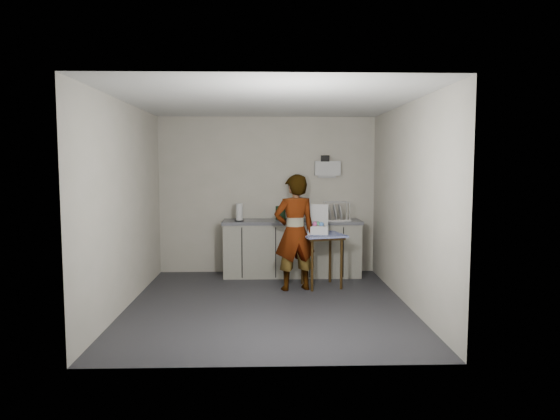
{
  "coord_description": "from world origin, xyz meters",
  "views": [
    {
      "loc": [
        -0.03,
        -6.34,
        1.82
      ],
      "look_at": [
        0.17,
        0.45,
        1.19
      ],
      "focal_mm": 32.0,
      "sensor_mm": 36.0,
      "label": 1
    }
  ],
  "objects_px": {
    "dish_rack": "(336,216)",
    "paper_towel": "(239,213)",
    "bakery_box": "(318,227)",
    "soda_can": "(290,215)",
    "dark_bottle": "(278,213)",
    "side_table": "(322,241)",
    "soap_bottle": "(282,211)",
    "kitchen_counter": "(292,250)",
    "standing_man": "(295,232)"
  },
  "relations": [
    {
      "from": "paper_towel",
      "to": "bakery_box",
      "type": "xyz_separation_m",
      "value": [
        1.2,
        -0.61,
        -0.16
      ]
    },
    {
      "from": "standing_man",
      "to": "dish_rack",
      "type": "relative_size",
      "value": 3.82
    },
    {
      "from": "kitchen_counter",
      "to": "side_table",
      "type": "xyz_separation_m",
      "value": [
        0.4,
        -0.77,
        0.26
      ]
    },
    {
      "from": "soap_bottle",
      "to": "bakery_box",
      "type": "distance_m",
      "value": 0.81
    },
    {
      "from": "dark_bottle",
      "to": "dish_rack",
      "type": "distance_m",
      "value": 0.95
    },
    {
      "from": "dish_rack",
      "to": "soda_can",
      "type": "bearing_deg",
      "value": 172.8
    },
    {
      "from": "dish_rack",
      "to": "paper_towel",
      "type": "bearing_deg",
      "value": -177.26
    },
    {
      "from": "standing_man",
      "to": "bakery_box",
      "type": "bearing_deg",
      "value": -162.89
    },
    {
      "from": "side_table",
      "to": "bakery_box",
      "type": "relative_size",
      "value": 1.87
    },
    {
      "from": "soap_bottle",
      "to": "soda_can",
      "type": "bearing_deg",
      "value": 53.39
    },
    {
      "from": "side_table",
      "to": "dish_rack",
      "type": "distance_m",
      "value": 0.85
    },
    {
      "from": "soda_can",
      "to": "bakery_box",
      "type": "relative_size",
      "value": 0.33
    },
    {
      "from": "kitchen_counter",
      "to": "paper_towel",
      "type": "xyz_separation_m",
      "value": [
        -0.85,
        -0.11,
        0.62
      ]
    },
    {
      "from": "side_table",
      "to": "standing_man",
      "type": "xyz_separation_m",
      "value": [
        -0.41,
        -0.17,
        0.15
      ]
    },
    {
      "from": "standing_man",
      "to": "dark_bottle",
      "type": "height_order",
      "value": "standing_man"
    },
    {
      "from": "side_table",
      "to": "paper_towel",
      "type": "xyz_separation_m",
      "value": [
        -1.25,
        0.66,
        0.35
      ]
    },
    {
      "from": "kitchen_counter",
      "to": "soap_bottle",
      "type": "distance_m",
      "value": 0.67
    },
    {
      "from": "kitchen_counter",
      "to": "soap_bottle",
      "type": "xyz_separation_m",
      "value": [
        -0.16,
        -0.11,
        0.64
      ]
    },
    {
      "from": "kitchen_counter",
      "to": "soda_can",
      "type": "distance_m",
      "value": 0.56
    },
    {
      "from": "paper_towel",
      "to": "bakery_box",
      "type": "relative_size",
      "value": 0.67
    },
    {
      "from": "soda_can",
      "to": "standing_man",
      "type": "bearing_deg",
      "value": -88.51
    },
    {
      "from": "kitchen_counter",
      "to": "standing_man",
      "type": "height_order",
      "value": "standing_man"
    },
    {
      "from": "side_table",
      "to": "kitchen_counter",
      "type": "bearing_deg",
      "value": 103.47
    },
    {
      "from": "side_table",
      "to": "dish_rack",
      "type": "height_order",
      "value": "dish_rack"
    },
    {
      "from": "side_table",
      "to": "soda_can",
      "type": "bearing_deg",
      "value": 103.57
    },
    {
      "from": "standing_man",
      "to": "dark_bottle",
      "type": "relative_size",
      "value": 7.42
    },
    {
      "from": "soap_bottle",
      "to": "dark_bottle",
      "type": "height_order",
      "value": "soap_bottle"
    },
    {
      "from": "side_table",
      "to": "paper_towel",
      "type": "distance_m",
      "value": 1.46
    },
    {
      "from": "side_table",
      "to": "soap_bottle",
      "type": "xyz_separation_m",
      "value": [
        -0.56,
        0.66,
        0.37
      ]
    },
    {
      "from": "soap_bottle",
      "to": "bakery_box",
      "type": "relative_size",
      "value": 0.73
    },
    {
      "from": "paper_towel",
      "to": "bakery_box",
      "type": "bearing_deg",
      "value": -26.96
    },
    {
      "from": "side_table",
      "to": "bakery_box",
      "type": "height_order",
      "value": "bakery_box"
    },
    {
      "from": "kitchen_counter",
      "to": "soap_bottle",
      "type": "height_order",
      "value": "soap_bottle"
    },
    {
      "from": "kitchen_counter",
      "to": "paper_towel",
      "type": "distance_m",
      "value": 1.05
    },
    {
      "from": "side_table",
      "to": "soap_bottle",
      "type": "relative_size",
      "value": 2.56
    },
    {
      "from": "kitchen_counter",
      "to": "dark_bottle",
      "type": "xyz_separation_m",
      "value": [
        -0.23,
        0.08,
        0.6
      ]
    },
    {
      "from": "paper_towel",
      "to": "dish_rack",
      "type": "relative_size",
      "value": 0.65
    },
    {
      "from": "standing_man",
      "to": "soda_can",
      "type": "relative_size",
      "value": 11.88
    },
    {
      "from": "paper_towel",
      "to": "dish_rack",
      "type": "bearing_deg",
      "value": 2.74
    },
    {
      "from": "side_table",
      "to": "standing_man",
      "type": "distance_m",
      "value": 0.47
    },
    {
      "from": "dark_bottle",
      "to": "dish_rack",
      "type": "relative_size",
      "value": 0.51
    },
    {
      "from": "side_table",
      "to": "soda_can",
      "type": "relative_size",
      "value": 5.62
    },
    {
      "from": "dark_bottle",
      "to": "paper_towel",
      "type": "bearing_deg",
      "value": -163.16
    },
    {
      "from": "soda_can",
      "to": "dark_bottle",
      "type": "distance_m",
      "value": 0.2
    },
    {
      "from": "dish_rack",
      "to": "bakery_box",
      "type": "relative_size",
      "value": 1.04
    },
    {
      "from": "bakery_box",
      "to": "soap_bottle",
      "type": "bearing_deg",
      "value": 136.65
    },
    {
      "from": "dark_bottle",
      "to": "bakery_box",
      "type": "bearing_deg",
      "value": -53.96
    },
    {
      "from": "paper_towel",
      "to": "dish_rack",
      "type": "height_order",
      "value": "dish_rack"
    },
    {
      "from": "soap_bottle",
      "to": "paper_towel",
      "type": "xyz_separation_m",
      "value": [
        -0.69,
        0.0,
        -0.02
      ]
    },
    {
      "from": "soda_can",
      "to": "dark_bottle",
      "type": "height_order",
      "value": "dark_bottle"
    }
  ]
}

